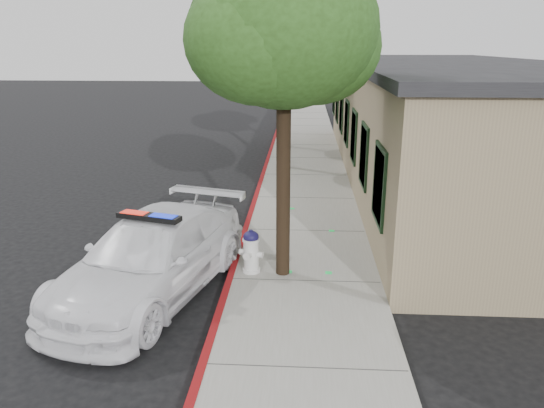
{
  "coord_description": "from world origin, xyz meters",
  "views": [
    {
      "loc": [
        1.53,
        -9.73,
        4.83
      ],
      "look_at": [
        0.85,
        1.53,
        1.31
      ],
      "focal_mm": 34.13,
      "sensor_mm": 36.0,
      "label": 1
    }
  ],
  "objects_px": {
    "fire_hydrant": "(251,251)",
    "street_tree_mid": "(283,49)",
    "street_tree_far": "(287,62)",
    "street_tree_near": "(285,36)",
    "clapboard_building": "(449,123)",
    "police_car": "(152,257)"
  },
  "relations": [
    {
      "from": "street_tree_mid",
      "to": "clapboard_building",
      "type": "bearing_deg",
      "value": -13.02
    },
    {
      "from": "street_tree_mid",
      "to": "police_car",
      "type": "bearing_deg",
      "value": -101.14
    },
    {
      "from": "clapboard_building",
      "to": "street_tree_far",
      "type": "height_order",
      "value": "street_tree_far"
    },
    {
      "from": "police_car",
      "to": "street_tree_far",
      "type": "bearing_deg",
      "value": 97.66
    },
    {
      "from": "fire_hydrant",
      "to": "street_tree_mid",
      "type": "relative_size",
      "value": 0.16
    },
    {
      "from": "street_tree_mid",
      "to": "fire_hydrant",
      "type": "bearing_deg",
      "value": -91.39
    },
    {
      "from": "police_car",
      "to": "street_tree_mid",
      "type": "bearing_deg",
      "value": 94.73
    },
    {
      "from": "clapboard_building",
      "to": "street_tree_far",
      "type": "xyz_separation_m",
      "value": [
        -5.95,
        5.49,
        1.89
      ]
    },
    {
      "from": "clapboard_building",
      "to": "police_car",
      "type": "bearing_deg",
      "value": -130.64
    },
    {
      "from": "fire_hydrant",
      "to": "street_tree_near",
      "type": "distance_m",
      "value": 4.4
    },
    {
      "from": "street_tree_near",
      "to": "street_tree_far",
      "type": "xyz_separation_m",
      "value": [
        -0.42,
        14.16,
        -0.95
      ]
    },
    {
      "from": "street_tree_near",
      "to": "street_tree_mid",
      "type": "relative_size",
      "value": 1.09
    },
    {
      "from": "fire_hydrant",
      "to": "street_tree_mid",
      "type": "xyz_separation_m",
      "value": [
        0.24,
        10.0,
        4.0
      ]
    },
    {
      "from": "clapboard_building",
      "to": "fire_hydrant",
      "type": "distance_m",
      "value": 10.74
    },
    {
      "from": "police_car",
      "to": "fire_hydrant",
      "type": "height_order",
      "value": "police_car"
    },
    {
      "from": "police_car",
      "to": "street_tree_far",
      "type": "xyz_separation_m",
      "value": [
        2.16,
        14.94,
        3.23
      ]
    },
    {
      "from": "fire_hydrant",
      "to": "street_tree_mid",
      "type": "height_order",
      "value": "street_tree_mid"
    },
    {
      "from": "street_tree_far",
      "to": "street_tree_near",
      "type": "bearing_deg",
      "value": -88.3
    },
    {
      "from": "fire_hydrant",
      "to": "street_tree_near",
      "type": "xyz_separation_m",
      "value": [
        0.69,
        -0.04,
        4.34
      ]
    },
    {
      "from": "police_car",
      "to": "street_tree_mid",
      "type": "relative_size",
      "value": 0.98
    },
    {
      "from": "clapboard_building",
      "to": "street_tree_near",
      "type": "xyz_separation_m",
      "value": [
        -5.53,
        -8.67,
        2.84
      ]
    },
    {
      "from": "police_car",
      "to": "fire_hydrant",
      "type": "relative_size",
      "value": 6.17
    }
  ]
}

